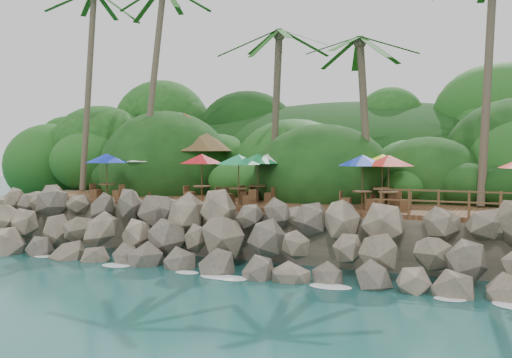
% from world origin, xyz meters
% --- Properties ---
extents(ground, '(140.00, 140.00, 0.00)m').
position_xyz_m(ground, '(0.00, 0.00, 0.00)').
color(ground, '#19514F').
rests_on(ground, ground).
extents(land_base, '(32.00, 25.20, 2.10)m').
position_xyz_m(land_base, '(0.00, 16.00, 1.05)').
color(land_base, gray).
rests_on(land_base, ground).
extents(jungle_hill, '(44.80, 28.00, 15.40)m').
position_xyz_m(jungle_hill, '(0.00, 23.50, 0.00)').
color(jungle_hill, '#143811').
rests_on(jungle_hill, ground).
extents(seawall, '(29.00, 4.00, 2.30)m').
position_xyz_m(seawall, '(0.00, 2.00, 1.15)').
color(seawall, gray).
rests_on(seawall, ground).
extents(terrace, '(26.00, 5.00, 0.20)m').
position_xyz_m(terrace, '(0.00, 6.00, 2.20)').
color(terrace, brown).
rests_on(terrace, land_base).
extents(jungle_foliage, '(44.00, 16.00, 12.00)m').
position_xyz_m(jungle_foliage, '(0.00, 15.00, 0.00)').
color(jungle_foliage, '#143811').
rests_on(jungle_foliage, ground).
extents(foam_line, '(25.20, 0.80, 0.06)m').
position_xyz_m(foam_line, '(0.00, 0.30, 0.03)').
color(foam_line, white).
rests_on(foam_line, ground).
extents(palms, '(34.74, 6.43, 13.38)m').
position_xyz_m(palms, '(1.77, 8.72, 12.16)').
color(palms, brown).
rests_on(palms, ground).
extents(palapa, '(5.44, 5.44, 4.60)m').
position_xyz_m(palapa, '(-6.37, 9.98, 5.79)').
color(palapa, brown).
rests_on(palapa, ground).
extents(dining_clusters, '(22.75, 5.31, 2.29)m').
position_xyz_m(dining_clusters, '(0.33, 5.72, 4.20)').
color(dining_clusters, brown).
rests_on(dining_clusters, terrace).
extents(railing, '(6.10, 0.10, 1.00)m').
position_xyz_m(railing, '(9.29, 3.65, 2.91)').
color(railing, brown).
rests_on(railing, terrace).
extents(waiter, '(0.72, 0.49, 1.89)m').
position_xyz_m(waiter, '(1.81, 6.67, 3.24)').
color(waiter, silver).
rests_on(waiter, terrace).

